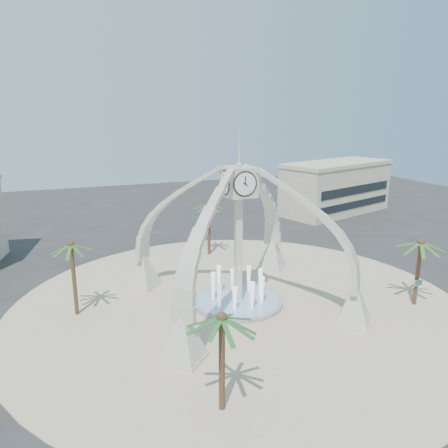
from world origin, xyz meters
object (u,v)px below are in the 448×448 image
object	(u,v)px
clock_tower	(238,234)
palm_east	(421,243)
fountain	(238,301)
street_sign	(418,286)
palm_south	(222,319)
palm_west	(71,245)
palm_north	(209,205)

from	to	relation	value
clock_tower	palm_east	bearing A→B (deg)	-21.75
fountain	street_sign	world-z (taller)	fountain
clock_tower	palm_south	world-z (taller)	clock_tower
palm_east	clock_tower	bearing A→B (deg)	158.25
clock_tower	palm_east	size ratio (longest dim) A/B	2.74
palm_east	street_sign	world-z (taller)	palm_east
fountain	palm_west	size ratio (longest dim) A/B	1.15
palm_east	street_sign	bearing A→B (deg)	-98.56
clock_tower	palm_north	world-z (taller)	clock_tower
palm_north	palm_south	size ratio (longest dim) A/B	1.06
palm_east	palm_north	size ratio (longest dim) A/B	0.94
palm_south	street_sign	bearing A→B (deg)	17.73
palm_east	palm_south	bearing A→B (deg)	-161.68
palm_north	palm_south	distance (m)	28.34
palm_west	fountain	bearing A→B (deg)	-12.43
street_sign	fountain	bearing A→B (deg)	152.63
clock_tower	palm_north	bearing A→B (deg)	80.94
fountain	palm_west	bearing A→B (deg)	167.57
clock_tower	palm_east	xyz separation A→B (m)	(14.65, -5.84, -0.79)
fountain	palm_east	bearing A→B (deg)	-21.75
palm_north	street_sign	world-z (taller)	palm_north
palm_north	street_sign	size ratio (longest dim) A/B	2.71
palm_west	street_sign	xyz separation A→B (m)	(28.17, -9.08, -4.32)
palm_west	street_sign	distance (m)	29.91
fountain	palm_east	world-z (taller)	palm_east
fountain	palm_west	xyz separation A→B (m)	(-13.56, 2.99, 5.87)
clock_tower	palm_west	size ratio (longest dim) A/B	2.58
fountain	palm_north	xyz separation A→B (m)	(2.25, 14.11, 5.82)
palm_north	fountain	bearing A→B (deg)	-99.06
fountain	palm_east	xyz separation A→B (m)	(14.65, -5.84, 5.41)
palm_west	palm_north	bearing A→B (deg)	35.13
palm_east	street_sign	size ratio (longest dim) A/B	2.55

